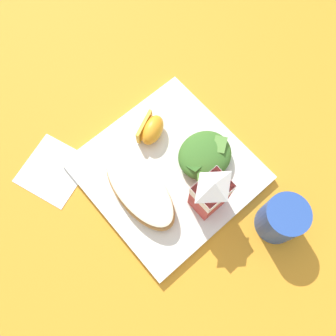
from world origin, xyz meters
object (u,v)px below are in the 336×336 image
Objects in this scene: drinking_blue_cup at (281,219)px; white_plate at (168,171)px; milk_carton at (211,192)px; green_salad_pile at (205,155)px; paper_napkin at (54,170)px; cheesy_pizza_bread at (141,191)px; orange_wedge_front at (151,130)px.

white_plate is at bearing -67.85° from drinking_blue_cup.
white_plate is 2.55× the size of milk_carton.
white_plate is at bearing -23.73° from green_salad_pile.
drinking_blue_cup is at bearing 95.68° from green_salad_pile.
paper_napkin is 1.29× the size of drinking_blue_cup.
cheesy_pizza_bread is at bearing 122.52° from paper_napkin.
milk_carton is 1.58× the size of orange_wedge_front.
milk_carton reaches higher than cheesy_pizza_bread.
white_plate is 0.07m from green_salad_pile.
paper_napkin is at bearing -42.07° from white_plate.
white_plate reaches higher than paper_napkin.
cheesy_pizza_bread is 0.13m from green_salad_pile.
orange_wedge_front is (-0.09, -0.08, 0.00)m from cheesy_pizza_bread.
cheesy_pizza_bread is 0.18m from paper_napkin.
cheesy_pizza_bread reaches higher than white_plate.
milk_carton reaches higher than paper_napkin.
green_salad_pile is 0.91× the size of milk_carton.
drinking_blue_cup is (-0.06, 0.27, 0.01)m from orange_wedge_front.
cheesy_pizza_bread is 1.74× the size of green_salad_pile.
white_plate is 2.80× the size of green_salad_pile.
milk_carton is at bearing -58.20° from drinking_blue_cup.
white_plate is 0.11m from milk_carton.
orange_wedge_front is at bearing -107.89° from white_plate.
drinking_blue_cup is (-0.02, 0.17, 0.01)m from green_salad_pile.
milk_carton is at bearing 98.89° from white_plate.
drinking_blue_cup reaches higher than green_salad_pile.
drinking_blue_cup is at bearing 121.80° from milk_carton.
white_plate is at bearing -81.11° from milk_carton.
orange_wedge_front is 0.28m from drinking_blue_cup.
cheesy_pizza_bread is 0.12m from milk_carton.
white_plate is 3.27× the size of drinking_blue_cup.
drinking_blue_cup reaches higher than cheesy_pizza_bread.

